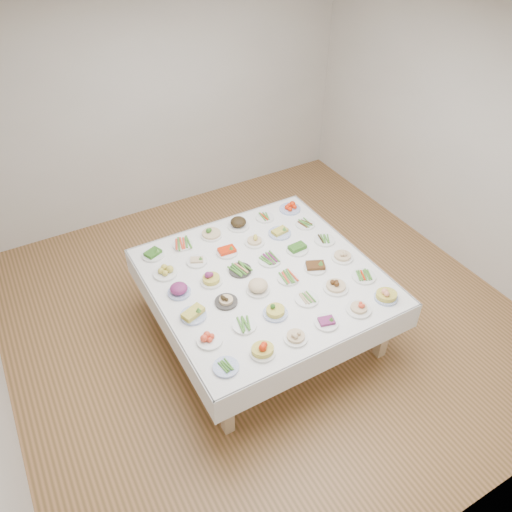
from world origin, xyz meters
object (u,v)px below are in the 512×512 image
dish_0 (226,367)px  dish_18 (179,289)px  display_table (264,281)px  dish_35 (290,207)px

dish_0 → dish_18: 0.95m
dish_0 → dish_18: size_ratio=0.97×
display_table → dish_35: bearing=45.0°
display_table → dish_18: size_ratio=9.85×
dish_0 → dish_35: bearing=44.8°
display_table → dish_18: 0.81m
dish_18 → display_table: bearing=-12.1°
dish_0 → dish_18: dish_18 is taller
display_table → dish_18: (-0.78, 0.17, 0.13)m
dish_18 → dish_35: size_ratio=0.90×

